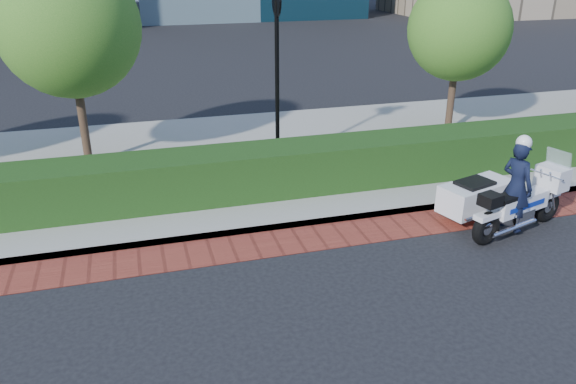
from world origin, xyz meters
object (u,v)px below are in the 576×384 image
object	(u,v)px
lamppost	(277,49)
tree_b	(69,27)
police_motorcycle	(501,195)
tree_c	(459,29)

from	to	relation	value
lamppost	tree_b	distance (m)	4.71
police_motorcycle	tree_c	bearing A→B (deg)	52.12
lamppost	tree_b	size ratio (longest dim) A/B	0.86
tree_b	tree_c	xyz separation A→B (m)	(10.00, -0.00, -0.39)
tree_b	police_motorcycle	world-z (taller)	tree_b
tree_b	tree_c	bearing A→B (deg)	-0.00
tree_c	tree_b	bearing A→B (deg)	180.00
tree_c	police_motorcycle	distance (m)	6.40
lamppost	police_motorcycle	size ratio (longest dim) A/B	1.70
lamppost	police_motorcycle	distance (m)	5.85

